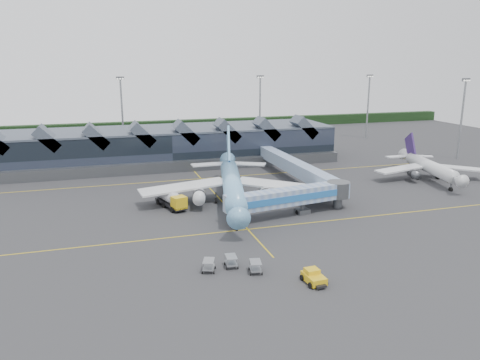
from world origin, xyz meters
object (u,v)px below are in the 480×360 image
object	(u,v)px
fuel_truck	(170,198)
regional_jet	(428,166)
main_airliner	(232,183)
jet_bridge	(298,196)
pushback_tug	(314,277)

from	to	relation	value
fuel_truck	regional_jet	bearing A→B (deg)	-13.64
fuel_truck	main_airliner	bearing A→B (deg)	-19.93
jet_bridge	regional_jet	bearing A→B (deg)	11.57
regional_jet	fuel_truck	distance (m)	61.32
jet_bridge	pushback_tug	bearing A→B (deg)	-118.66
jet_bridge	main_airliner	bearing A→B (deg)	121.47
jet_bridge	fuel_truck	world-z (taller)	jet_bridge
main_airliner	pushback_tug	size ratio (longest dim) A/B	10.70
fuel_truck	pushback_tug	size ratio (longest dim) A/B	2.50
main_airliner	regional_jet	world-z (taller)	main_airliner
fuel_truck	pushback_tug	bearing A→B (deg)	-88.91
main_airliner	regional_jet	size ratio (longest dim) A/B	1.47
main_airliner	pushback_tug	xyz separation A→B (m)	(0.28, -36.12, -3.21)
regional_jet	jet_bridge	size ratio (longest dim) A/B	1.13
regional_jet	pushback_tug	size ratio (longest dim) A/B	7.30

